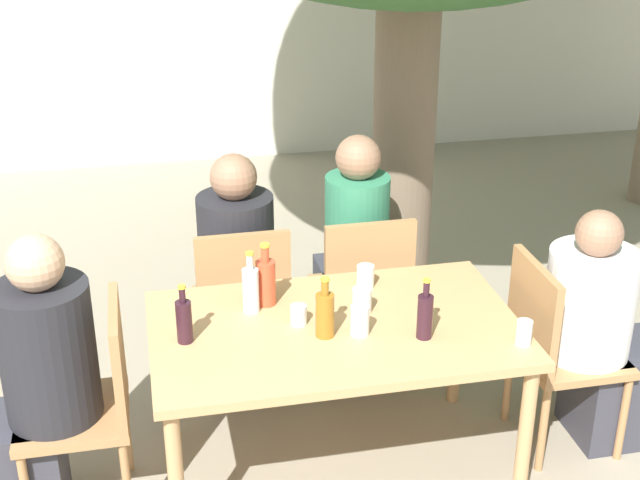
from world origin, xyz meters
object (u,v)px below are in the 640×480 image
object	(u,v)px
person_seated_0	(32,395)
soda_bottle_4	(266,281)
patio_chair_2	(242,299)
person_seated_1	(602,339)
wine_bottle_2	(425,315)
drinking_glass_2	(360,320)
patio_chair_3	(363,287)
person_seated_2	(236,274)
drinking_glass_3	(365,276)
drinking_glass_4	(362,300)
person_seated_3	(352,259)
amber_bottle_1	(325,314)
dining_table_front	(335,341)
drinking_glass_1	(524,333)
patio_chair_1	(553,343)
water_bottle_0	(251,289)
drinking_glass_0	(299,315)
wine_bottle_3	(184,320)
patio_chair_0	(93,397)

from	to	relation	value
person_seated_0	soda_bottle_4	distance (m)	1.04
patio_chair_2	person_seated_1	distance (m)	1.67
wine_bottle_2	drinking_glass_2	bearing A→B (deg)	162.77
patio_chair_3	person_seated_2	bearing A→B (deg)	-21.03
wine_bottle_2	drinking_glass_2	size ratio (longest dim) A/B	2.05
drinking_glass_3	drinking_glass_4	xyz separation A→B (m)	(-0.07, -0.22, 0.00)
person_seated_3	amber_bottle_1	bearing A→B (deg)	70.07
dining_table_front	soda_bottle_4	bearing A→B (deg)	135.59
drinking_glass_1	drinking_glass_4	size ratio (longest dim) A/B	0.95
person_seated_1	person_seated_3	xyz separation A→B (m)	(-0.92, 0.92, 0.05)
patio_chair_2	patio_chair_3	bearing A→B (deg)	-180.00
drinking_glass_4	soda_bottle_4	bearing A→B (deg)	157.98
patio_chair_1	person_seated_0	bearing A→B (deg)	90.00
person_seated_0	person_seated_2	world-z (taller)	person_seated_0
wine_bottle_2	drinking_glass_1	xyz separation A→B (m)	(0.37, -0.13, -0.05)
patio_chair_2	water_bottle_0	bearing A→B (deg)	88.06
drinking_glass_3	drinking_glass_4	world-z (taller)	drinking_glass_4
dining_table_front	amber_bottle_1	bearing A→B (deg)	-129.36
patio_chair_2	person_seated_0	size ratio (longest dim) A/B	0.74
dining_table_front	wine_bottle_2	bearing A→B (deg)	-27.00
person_seated_0	patio_chair_1	bearing A→B (deg)	90.00
drinking_glass_2	soda_bottle_4	bearing A→B (deg)	134.57
person_seated_1	dining_table_front	bearing A→B (deg)	90.00
patio_chair_2	amber_bottle_1	xyz separation A→B (m)	(0.24, -0.76, 0.31)
dining_table_front	person_seated_1	size ratio (longest dim) A/B	1.32
patio_chair_2	drinking_glass_0	bearing A→B (deg)	103.69
water_bottle_0	drinking_glass_2	world-z (taller)	water_bottle_0
person_seated_2	drinking_glass_0	world-z (taller)	person_seated_2
patio_chair_2	wine_bottle_2	distance (m)	1.11
wine_bottle_3	patio_chair_3	bearing A→B (deg)	36.99
person_seated_2	drinking_glass_4	bearing A→B (deg)	117.61
drinking_glass_3	dining_table_front	bearing A→B (deg)	-123.97
person_seated_1	patio_chair_3	bearing A→B (deg)	53.18
patio_chair_1	drinking_glass_3	bearing A→B (deg)	68.59
patio_chair_1	person_seated_2	bearing A→B (deg)	54.43
wine_bottle_2	person_seated_2	bearing A→B (deg)	119.96
patio_chair_2	patio_chair_3	distance (m)	0.60
drinking_glass_0	person_seated_2	bearing A→B (deg)	100.17
soda_bottle_4	drinking_glass_2	bearing A→B (deg)	-45.43
person_seated_3	patio_chair_2	bearing A→B (deg)	21.15
patio_chair_3	water_bottle_0	world-z (taller)	water_bottle_0
person_seated_2	dining_table_front	bearing A→B (deg)	108.13
patio_chair_1	wine_bottle_2	world-z (taller)	wine_bottle_2
water_bottle_0	dining_table_front	bearing A→B (deg)	-30.78
patio_chair_0	wine_bottle_2	xyz separation A→B (m)	(1.31, -0.17, 0.31)
patio_chair_3	drinking_glass_0	world-z (taller)	patio_chair_3
person_seated_0	patio_chair_3	bearing A→B (deg)	114.43
patio_chair_2	dining_table_front	bearing A→B (deg)	113.63
water_bottle_0	drinking_glass_2	distance (m)	0.49
wine_bottle_2	patio_chair_3	bearing A→B (deg)	91.56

